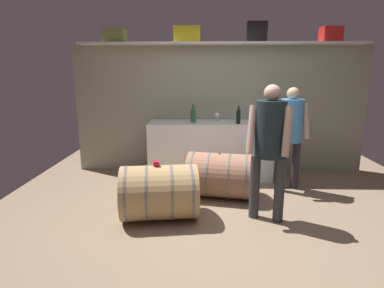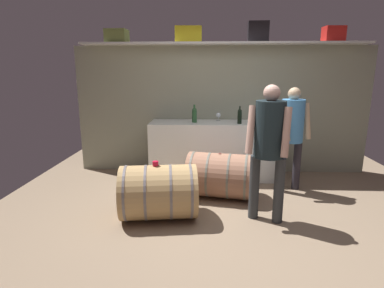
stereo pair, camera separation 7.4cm
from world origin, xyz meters
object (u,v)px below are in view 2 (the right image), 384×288
Objects in this scene: toolcase_yellow at (188,35)px; wine_barrel_far at (219,175)px; tasting_cup at (155,163)px; winemaker_pouring at (269,140)px; toolcase_black at (258,32)px; wine_barrel_near at (159,192)px; visitor_tasting at (292,129)px; work_cabinet at (211,150)px; wine_bottle_green at (194,115)px; toolcase_red at (334,34)px; wine_glass at (218,115)px; toolcase_olive at (117,36)px; wine_bottle_dark at (240,116)px.

toolcase_yellow reaches higher than wine_barrel_far.
winemaker_pouring reaches higher than tasting_cup.
toolcase_black is 2.36m from wine_barrel_far.
wine_barrel_near is 0.64× the size of visitor_tasting.
work_cabinet is 2.05× the size of wine_barrel_near.
visitor_tasting reaches higher than tasting_cup.
wine_barrel_far is (0.38, -0.82, -0.73)m from wine_bottle_green.
work_cabinet is (0.39, -0.22, -1.83)m from toolcase_yellow.
tasting_cup is 2.07m from visitor_tasting.
toolcase_yellow is at bearing 80.89° from tasting_cup.
winemaker_pouring is (0.51, -0.69, 0.66)m from wine_barrel_far.
wine_barrel_near is (-0.26, -1.77, -1.97)m from toolcase_yellow.
toolcase_red is 2.54m from winemaker_pouring.
toolcase_red reaches higher than wine_barrel_near.
work_cabinet reaches higher than tasting_cup.
tasting_cup is at bearing 21.29° from winemaker_pouring.
work_cabinet is 14.51× the size of wine_glass.
visitor_tasting is (1.41, -0.53, -0.12)m from wine_bottle_green.
toolcase_olive is 2.25m from toolcase_black.
wine_bottle_dark is 2.02× the size of wine_glass.
wine_bottle_dark is 0.28× the size of wine_barrel_far.
winemaker_pouring is (0.18, -1.41, -0.07)m from wine_bottle_dark.
toolcase_yellow is at bearing 156.18° from wine_bottle_dark.
toolcase_yellow is 1.38m from wine_glass.
wine_glass is (-0.60, -0.08, -1.31)m from toolcase_black.
tasting_cup is at bearing -114.96° from wine_glass.
toolcase_olive is 3.42m from toolcase_red.
winemaker_pouring is at bearing -82.67° from wine_bottle_dark.
work_cabinet is 2.05× the size of wine_barrel_far.
wine_barrel_far is (-0.01, -1.00, -0.70)m from wine_glass.
winemaker_pouring is (0.61, -1.55, 0.51)m from work_cabinet.
work_cabinet is at bearing 8.66° from wine_bottle_green.
toolcase_red is 2.63m from work_cabinet.
wine_barrel_far is 0.61× the size of winemaker_pouring.
work_cabinet is 28.84× the size of tasting_cup.
toolcase_olive is at bearing 116.09° from tasting_cup.
visitor_tasting is (1.78, 0.98, 0.60)m from wine_barrel_near.
toolcase_black is at bearing 17.25° from work_cabinet.
winemaker_pouring is at bearing -64.58° from toolcase_yellow.
wine_glass is (-1.77, -0.08, -1.27)m from toolcase_red.
wine_bottle_dark is at bearing -27.93° from toolcase_yellow.
wine_glass is at bearing 65.04° from tasting_cup.
toolcase_black is at bearing 14.93° from wine_bottle_green.
toolcase_olive reaches higher than wine_barrel_near.
toolcase_olive reaches higher than wine_barrel_far.
toolcase_olive is at bearing 169.58° from wine_bottle_dark.
work_cabinet is 0.74m from wine_bottle_dark.
wine_bottle_dark is 0.18× the size of visitor_tasting.
wine_bottle_green is 1.60m from tasting_cup.
wine_barrel_far is (0.75, 0.69, -0.01)m from wine_barrel_near.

